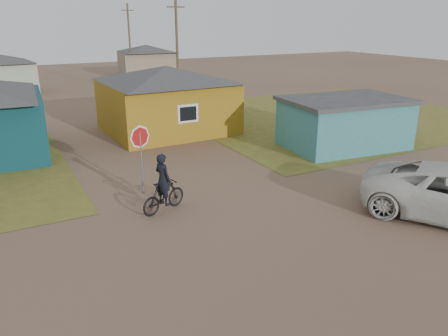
{
  "coord_description": "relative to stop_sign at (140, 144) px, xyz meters",
  "views": [
    {
      "loc": [
        -6.7,
        -10.36,
        6.51
      ],
      "look_at": [
        0.44,
        3.0,
        1.3
      ],
      "focal_mm": 35.0,
      "sensor_mm": 36.0,
      "label": 1
    }
  ],
  "objects": [
    {
      "name": "utility_pole_far",
      "position": [
        9.49,
        32.82,
        2.16
      ],
      "size": [
        1.4,
        0.2,
        8.0
      ],
      "color": "brown",
      "rests_on": "ground"
    },
    {
      "name": "ground",
      "position": [
        1.99,
        -5.18,
        -1.98
      ],
      "size": [
        120.0,
        120.0,
        0.0
      ],
      "primitive_type": "plane",
      "color": "brown"
    },
    {
      "name": "grass_ne",
      "position": [
        15.99,
        7.82,
        -1.97
      ],
      "size": [
        20.0,
        18.0,
        0.0
      ],
      "primitive_type": "cube",
      "color": "olive",
      "rests_on": "ground"
    },
    {
      "name": "house_yellow",
      "position": [
        4.49,
        8.82,
        0.02
      ],
      "size": [
        7.72,
        6.76,
        3.9
      ],
      "color": "#997017",
      "rests_on": "ground"
    },
    {
      "name": "stop_sign",
      "position": [
        0.0,
        0.0,
        0.0
      ],
      "size": [
        0.89,
        0.11,
        2.72
      ],
      "color": "gray",
      "rests_on": "ground"
    },
    {
      "name": "utility_pole_near",
      "position": [
        8.49,
        16.82,
        2.16
      ],
      "size": [
        1.4,
        0.2,
        8.0
      ],
      "color": "brown",
      "rests_on": "ground"
    },
    {
      "name": "cyclist",
      "position": [
        0.12,
        -2.0,
        -1.2
      ],
      "size": [
        1.95,
        1.17,
        2.13
      ],
      "color": "black",
      "rests_on": "ground"
    },
    {
      "name": "shed_turquoise",
      "position": [
        11.49,
        1.32,
        -0.67
      ],
      "size": [
        6.71,
        4.93,
        2.6
      ],
      "color": "teal",
      "rests_on": "ground"
    },
    {
      "name": "house_beige_east",
      "position": [
        11.99,
        34.82,
        -0.12
      ],
      "size": [
        6.95,
        6.05,
        3.6
      ],
      "color": "gray",
      "rests_on": "ground"
    }
  ]
}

